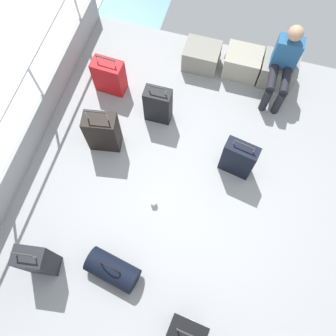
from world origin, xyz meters
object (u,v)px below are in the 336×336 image
(cargo_crate_1, at_px, (242,63))
(suitcase_5, at_px, (37,261))
(suitcase_3, at_px, (103,132))
(passenger_seated, at_px, (284,64))
(cargo_crate_2, at_px, (278,71))
(suitcase_1, at_px, (109,76))
(duffel_bag, at_px, (113,270))
(suitcase_0, at_px, (158,105))
(paper_cup, at_px, (154,203))
(suitcase_4, at_px, (238,159))
(cargo_crate_0, at_px, (202,56))
(suitcase_2, at_px, (186,332))

(cargo_crate_1, height_order, suitcase_5, suitcase_5)
(suitcase_3, bearing_deg, passenger_seated, 36.28)
(cargo_crate_1, relative_size, cargo_crate_2, 1.03)
(suitcase_1, distance_m, duffel_bag, 2.67)
(suitcase_0, height_order, paper_cup, suitcase_0)
(suitcase_4, bearing_deg, cargo_crate_1, 98.70)
(cargo_crate_0, height_order, suitcase_1, suitcase_1)
(suitcase_3, distance_m, duffel_bag, 1.76)
(cargo_crate_2, height_order, suitcase_4, suitcase_4)
(cargo_crate_2, bearing_deg, paper_cup, -116.62)
(suitcase_2, height_order, suitcase_5, suitcase_5)
(suitcase_4, xyz_separation_m, suitcase_5, (-1.94, -1.88, 0.02))
(cargo_crate_2, bearing_deg, cargo_crate_0, -178.20)
(suitcase_2, relative_size, suitcase_4, 1.09)
(cargo_crate_0, distance_m, suitcase_3, 1.93)
(cargo_crate_0, bearing_deg, suitcase_1, -146.34)
(suitcase_0, xyz_separation_m, duffel_bag, (0.10, -2.22, -0.15))
(suitcase_3, bearing_deg, duffel_bag, -67.28)
(suitcase_3, relative_size, suitcase_5, 1.02)
(cargo_crate_1, relative_size, suitcase_1, 0.81)
(suitcase_5, distance_m, duffel_bag, 0.86)
(duffel_bag, relative_size, paper_cup, 6.64)
(suitcase_0, xyz_separation_m, suitcase_1, (-0.81, 0.28, -0.03))
(cargo_crate_0, bearing_deg, suitcase_3, -119.25)
(passenger_seated, relative_size, suitcase_0, 1.52)
(cargo_crate_0, distance_m, cargo_crate_1, 0.61)
(cargo_crate_2, xyz_separation_m, paper_cup, (-1.19, -2.38, -0.16))
(suitcase_1, bearing_deg, cargo_crate_1, 24.76)
(cargo_crate_2, bearing_deg, passenger_seated, -90.00)
(cargo_crate_0, xyz_separation_m, suitcase_0, (-0.36, -1.07, 0.12))
(suitcase_5, bearing_deg, cargo_crate_1, 64.09)
(suitcase_4, bearing_deg, duffel_bag, -122.91)
(cargo_crate_1, distance_m, suitcase_4, 1.63)
(suitcase_0, distance_m, suitcase_2, 2.85)
(suitcase_3, relative_size, suitcase_4, 1.15)
(suitcase_1, relative_size, suitcase_2, 0.85)
(suitcase_0, relative_size, suitcase_4, 1.00)
(suitcase_0, xyz_separation_m, paper_cup, (0.31, -1.28, -0.26))
(suitcase_0, distance_m, suitcase_1, 0.86)
(suitcase_3, height_order, duffel_bag, suitcase_3)
(passenger_seated, xyz_separation_m, suitcase_4, (-0.28, -1.41, -0.27))
(suitcase_1, bearing_deg, suitcase_3, -75.38)
(suitcase_4, height_order, suitcase_5, suitcase_5)
(cargo_crate_1, distance_m, suitcase_1, 1.97)
(cargo_crate_1, xyz_separation_m, suitcase_5, (-1.69, -3.49, 0.15))
(cargo_crate_2, height_order, duffel_bag, duffel_bag)
(suitcase_4, bearing_deg, suitcase_1, 159.00)
(suitcase_2, bearing_deg, cargo_crate_2, 83.80)
(passenger_seated, bearing_deg, duffel_bag, -114.10)
(suitcase_1, height_order, duffel_bag, suitcase_1)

